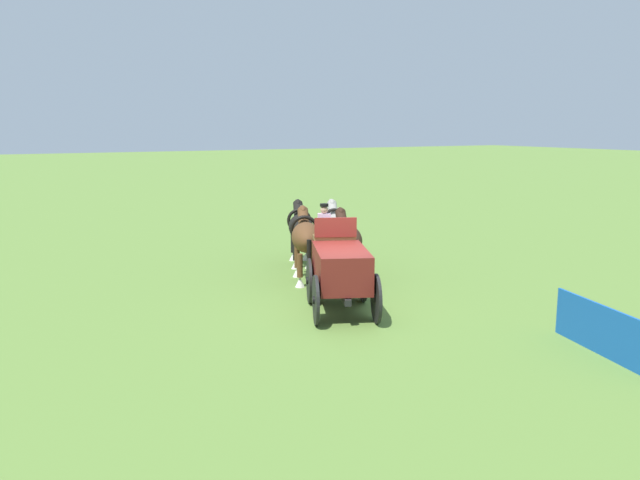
{
  "coord_description": "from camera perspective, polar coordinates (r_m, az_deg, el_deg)",
  "views": [
    {
      "loc": [
        -14.17,
        8.34,
        4.91
      ],
      "look_at": [
        3.99,
        -1.54,
        1.2
      ],
      "focal_mm": 35.82,
      "sensor_mm": 36.0,
      "label": 1
    }
  ],
  "objects": [
    {
      "name": "draft_horse_lead_off",
      "position": [
        22.99,
        1.48,
        1.14
      ],
      "size": [
        2.98,
        1.68,
        2.16
      ],
      "color": "#9E998E",
      "rests_on": "ground"
    },
    {
      "name": "sponsor_banner",
      "position": [
        15.19,
        23.94,
        -7.4
      ],
      "size": [
        3.12,
        0.83,
        1.1
      ],
      "primitive_type": "cube",
      "rotation": [
        0.0,
        0.0,
        -0.24
      ],
      "color": "#1959B2",
      "rests_on": "ground"
    },
    {
      "name": "draft_horse_rear_off",
      "position": [
        20.44,
        2.38,
        0.0
      ],
      "size": [
        3.07,
        1.74,
        2.16
      ],
      "color": "#331E14",
      "rests_on": "ground"
    },
    {
      "name": "draft_horse_lead_near",
      "position": [
        22.86,
        -1.75,
        1.1
      ],
      "size": [
        2.92,
        1.66,
        2.17
      ],
      "color": "black",
      "rests_on": "ground"
    },
    {
      "name": "ground_plane",
      "position": [
        17.16,
        1.87,
        -6.46
      ],
      "size": [
        220.0,
        220.0,
        0.0
      ],
      "primitive_type": "plane",
      "color": "olive"
    },
    {
      "name": "draft_horse_rear_near",
      "position": [
        20.28,
        -1.25,
        0.15
      ],
      "size": [
        2.88,
        1.67,
        2.26
      ],
      "color": "brown",
      "rests_on": "ground"
    },
    {
      "name": "show_wagon",
      "position": [
        17.01,
        1.81,
        -2.52
      ],
      "size": [
        5.42,
        2.94,
        2.74
      ],
      "color": "maroon",
      "rests_on": "ground"
    }
  ]
}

